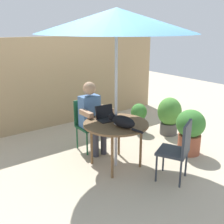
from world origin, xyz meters
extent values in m
plane|color=#BCAD93|center=(0.00, 0.00, 0.00)|extent=(14.00, 14.00, 0.00)
cube|color=tan|center=(0.00, 2.27, 0.95)|extent=(5.65, 0.08, 1.91)
cylinder|color=brown|center=(0.00, 0.00, 0.69)|extent=(0.99, 0.99, 0.03)
cylinder|color=brown|center=(0.27, 0.27, 0.34)|extent=(0.04, 0.04, 0.68)
cylinder|color=brown|center=(-0.27, 0.27, 0.34)|extent=(0.04, 0.04, 0.68)
cylinder|color=brown|center=(-0.27, -0.27, 0.34)|extent=(0.04, 0.04, 0.68)
cylinder|color=brown|center=(0.27, -0.27, 0.34)|extent=(0.04, 0.04, 0.68)
cylinder|color=#B7B7BC|center=(0.00, 0.00, 1.08)|extent=(0.04, 0.04, 2.17)
cone|color=#33668C|center=(0.00, 0.00, 2.18)|extent=(2.24, 2.24, 0.34)
sphere|color=#B7B7BC|center=(0.00, 0.00, 2.20)|extent=(0.06, 0.06, 0.06)
cube|color=#194C2D|center=(0.00, 0.75, 0.43)|extent=(0.40, 0.40, 0.04)
cube|color=#194C2D|center=(0.00, 0.93, 0.66)|extent=(0.40, 0.04, 0.44)
cylinder|color=#194C2D|center=(0.17, 0.92, 0.20)|extent=(0.03, 0.03, 0.41)
cylinder|color=#194C2D|center=(-0.17, 0.92, 0.20)|extent=(0.03, 0.03, 0.41)
cylinder|color=#194C2D|center=(-0.17, 0.58, 0.20)|extent=(0.03, 0.03, 0.41)
cylinder|color=#194C2D|center=(0.17, 0.58, 0.20)|extent=(0.03, 0.03, 0.41)
cube|color=#33383F|center=(0.40, -0.79, 0.43)|extent=(0.54, 0.54, 0.04)
cube|color=#33383F|center=(0.48, -0.95, 0.66)|extent=(0.37, 0.21, 0.44)
cylinder|color=#33383F|center=(0.32, -1.02, 0.20)|extent=(0.03, 0.03, 0.41)
cylinder|color=#33383F|center=(0.62, -0.87, 0.20)|extent=(0.03, 0.03, 0.41)
cylinder|color=#33383F|center=(0.47, -0.57, 0.20)|extent=(0.03, 0.03, 0.41)
cylinder|color=#33383F|center=(0.17, -0.72, 0.20)|extent=(0.03, 0.03, 0.41)
cube|color=#4C72A5|center=(0.00, 0.75, 0.71)|extent=(0.34, 0.20, 0.54)
sphere|color=tan|center=(0.00, 0.74, 1.11)|extent=(0.22, 0.22, 0.22)
cube|color=#383842|center=(-0.08, 0.60, 0.49)|extent=(0.12, 0.30, 0.12)
cylinder|color=#383842|center=(-0.08, 0.45, 0.22)|extent=(0.10, 0.10, 0.44)
cube|color=#383842|center=(0.08, 0.60, 0.49)|extent=(0.12, 0.30, 0.12)
cylinder|color=#383842|center=(0.08, 0.45, 0.22)|extent=(0.10, 0.10, 0.44)
cube|color=tan|center=(-0.20, 0.53, 0.76)|extent=(0.08, 0.32, 0.08)
cube|color=tan|center=(0.20, 0.53, 0.76)|extent=(0.08, 0.32, 0.08)
cube|color=black|center=(-0.02, 0.18, 0.72)|extent=(0.32, 0.25, 0.02)
cube|color=black|center=(-0.01, 0.28, 0.83)|extent=(0.30, 0.09, 0.20)
cube|color=black|center=(-0.01, 0.29, 0.83)|extent=(0.30, 0.08, 0.20)
ellipsoid|color=black|center=(-0.02, -0.20, 0.79)|extent=(0.26, 0.43, 0.17)
sphere|color=black|center=(-0.06, 0.02, 0.81)|extent=(0.11, 0.11, 0.11)
ellipsoid|color=white|center=(-0.04, -0.10, 0.76)|extent=(0.14, 0.14, 0.09)
cylinder|color=black|center=(0.00, -0.49, 0.73)|extent=(0.07, 0.18, 0.04)
cone|color=black|center=(-0.03, 0.02, 0.86)|extent=(0.04, 0.04, 0.03)
cone|color=black|center=(-0.09, 0.01, 0.86)|extent=(0.04, 0.04, 0.03)
cylinder|color=#9E5138|center=(1.28, -0.40, 0.17)|extent=(0.38, 0.38, 0.34)
ellipsoid|color=#3D7F33|center=(1.28, -0.40, 0.54)|extent=(0.49, 0.49, 0.48)
cylinder|color=#33383D|center=(1.26, 0.88, 0.14)|extent=(0.26, 0.26, 0.28)
ellipsoid|color=#3D7F33|center=(1.26, 0.88, 0.43)|extent=(0.33, 0.33, 0.35)
cylinder|color=#595654|center=(1.67, 0.42, 0.12)|extent=(0.34, 0.34, 0.23)
ellipsoid|color=#4C8C38|center=(1.67, 0.42, 0.48)|extent=(0.48, 0.48, 0.57)
camera|label=1|loc=(-2.41, -3.14, 2.13)|focal=44.55mm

